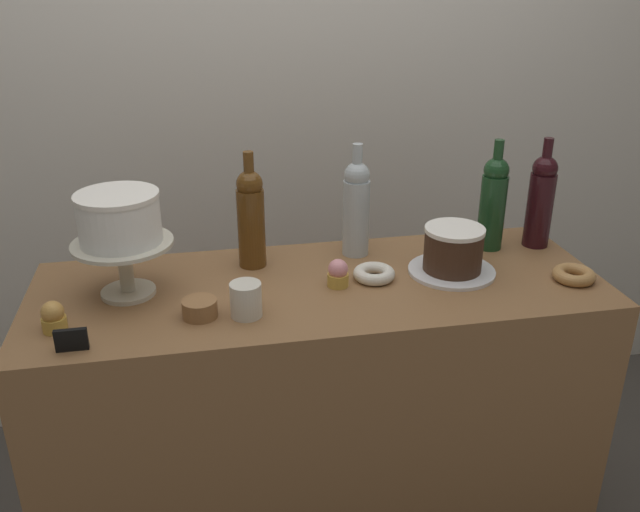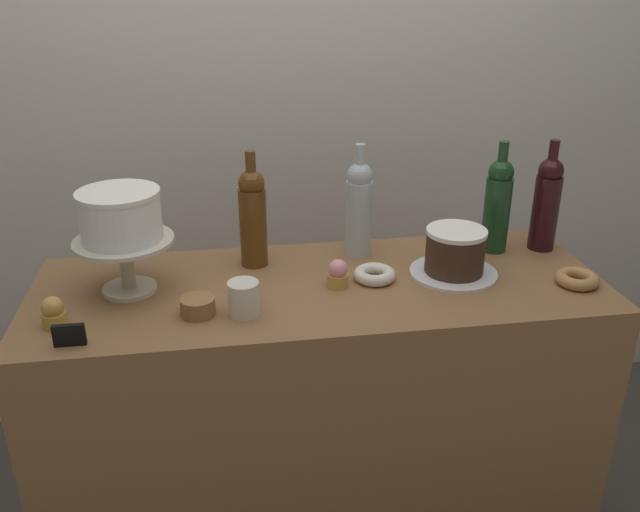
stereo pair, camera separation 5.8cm
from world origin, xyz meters
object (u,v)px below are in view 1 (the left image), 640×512
chocolate_round_cake (454,249)px  cupcake_strawberry (338,274)px  price_sign_chalkboard (71,340)px  wine_bottle_green (493,201)px  cake_stand_pedestal (124,258)px  cupcake_caramel (53,317)px  cookie_stack (200,308)px  wine_bottle_dark_red (541,199)px  wine_bottle_amber (251,217)px  white_layer_cake (119,218)px  donut_maple (574,275)px  donut_sugar (374,273)px  coffee_cup_ceramic (246,300)px  wine_bottle_clear (356,207)px

chocolate_round_cake → cupcake_strawberry: 0.32m
price_sign_chalkboard → wine_bottle_green: bearing=17.9°
cake_stand_pedestal → cupcake_strawberry: cake_stand_pedestal is taller
cupcake_caramel → cookie_stack: bearing=0.6°
chocolate_round_cake → wine_bottle_dark_red: size_ratio=0.49×
wine_bottle_amber → cupcake_strawberry: 0.29m
chocolate_round_cake → cookie_stack: chocolate_round_cake is taller
cupcake_strawberry → white_layer_cake: bearing=174.1°
donut_maple → price_sign_chalkboard: 1.27m
donut_sugar → price_sign_chalkboard: size_ratio=1.60×
cupcake_caramel → coffee_cup_ceramic: coffee_cup_ceramic is taller
cookie_stack → cake_stand_pedestal: bearing=138.7°
white_layer_cake → donut_maple: (1.16, -0.14, -0.19)m
cookie_stack → coffee_cup_ceramic: bearing=-8.2°
cupcake_caramel → cookie_stack: cupcake_caramel is taller
wine_bottle_clear → donut_maple: (0.53, -0.29, -0.13)m
wine_bottle_amber → price_sign_chalkboard: size_ratio=4.65×
white_layer_cake → cupcake_caramel: white_layer_cake is taller
cake_stand_pedestal → white_layer_cake: (0.00, 0.00, 0.11)m
cupcake_strawberry → donut_sugar: cupcake_strawberry is taller
cupcake_caramel → donut_sugar: cupcake_caramel is taller
wine_bottle_clear → donut_maple: bearing=-28.4°
chocolate_round_cake → donut_maple: 0.32m
cookie_stack → coffee_cup_ceramic: coffee_cup_ceramic is taller
cake_stand_pedestal → price_sign_chalkboard: cake_stand_pedestal is taller
wine_bottle_amber → chocolate_round_cake: bearing=-16.5°
price_sign_chalkboard → coffee_cup_ceramic: coffee_cup_ceramic is taller
wine_bottle_green → wine_bottle_dark_red: size_ratio=1.00×
cupcake_strawberry → chocolate_round_cake: bearing=2.9°
cake_stand_pedestal → wine_bottle_green: (1.03, 0.11, 0.04)m
wine_bottle_amber → coffee_cup_ceramic: size_ratio=3.83×
wine_bottle_dark_red → chocolate_round_cake: bearing=-156.1°
donut_maple → price_sign_chalkboard: price_sign_chalkboard is taller
white_layer_cake → coffee_cup_ceramic: 0.37m
wine_bottle_clear → cupcake_strawberry: size_ratio=4.38×
donut_maple → cookie_stack: 0.98m
chocolate_round_cake → coffee_cup_ceramic: (-0.57, -0.13, -0.03)m
wine_bottle_green → cookie_stack: (-0.85, -0.27, -0.12)m
wine_bottle_amber → donut_maple: size_ratio=2.91×
wine_bottle_amber → wine_bottle_dark_red: 0.85m
wine_bottle_green → wine_bottle_dark_red: bearing=-3.5°
donut_sugar → cookie_stack: (-0.46, -0.12, 0.01)m
cookie_stack → white_layer_cake: bearing=138.7°
cake_stand_pedestal → wine_bottle_amber: bearing=19.7°
white_layer_cake → chocolate_round_cake: bearing=-2.6°
wine_bottle_clear → wine_bottle_dark_red: 0.55m
cake_stand_pedestal → cookie_stack: cake_stand_pedestal is taller
wine_bottle_clear → price_sign_chalkboard: size_ratio=4.65×
white_layer_cake → cupcake_strawberry: white_layer_cake is taller
cake_stand_pedestal → donut_maple: (1.16, -0.14, -0.08)m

